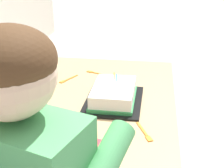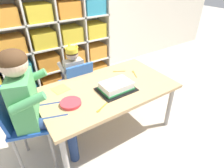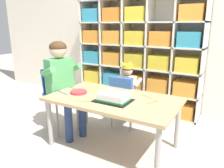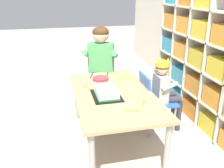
{
  "view_description": "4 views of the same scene",
  "coord_description": "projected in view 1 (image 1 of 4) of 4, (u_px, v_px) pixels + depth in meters",
  "views": [
    {
      "loc": [
        -1.25,
        -0.26,
        1.21
      ],
      "look_at": [
        -0.02,
        -0.08,
        0.66
      ],
      "focal_mm": 49.73,
      "sensor_mm": 36.0,
      "label": 1
    },
    {
      "loc": [
        -0.8,
        -1.29,
        1.53
      ],
      "look_at": [
        0.06,
        0.0,
        0.56
      ],
      "focal_mm": 30.18,
      "sensor_mm": 36.0,
      "label": 2
    },
    {
      "loc": [
        1.03,
        -1.8,
        1.25
      ],
      "look_at": [
        -0.0,
        -0.02,
        0.69
      ],
      "focal_mm": 34.92,
      "sensor_mm": 36.0,
      "label": 3
    },
    {
      "loc": [
        2.15,
        -0.52,
        1.5
      ],
      "look_at": [
        -0.01,
        -0.02,
        0.64
      ],
      "focal_mm": 39.85,
      "sensor_mm": 36.0,
      "label": 4
    }
  ],
  "objects": [
    {
      "name": "activity_table",
      "position": [
        95.0,
        115.0,
        1.46
      ],
      "size": [
        1.3,
        0.75,
        0.54
      ],
      "color": "tan",
      "rests_on": "ground"
    },
    {
      "name": "birthday_cake_on_tray",
      "position": [
        114.0,
        95.0,
        1.46
      ],
      "size": [
        0.34,
        0.26,
        0.12
      ],
      "color": "black",
      "rests_on": "activity_table"
    },
    {
      "name": "paper_plate_stack",
      "position": [
        88.0,
        155.0,
        1.06
      ],
      "size": [
        0.18,
        0.18,
        0.03
      ],
      "primitive_type": "cylinder",
      "color": "#DB333D",
      "rests_on": "activity_table"
    },
    {
      "name": "paper_napkin_square",
      "position": [
        14.0,
        150.0,
        1.11
      ],
      "size": [
        0.16,
        0.16,
        0.0
      ],
      "primitive_type": "cube",
      "rotation": [
        0.0,
        0.0,
        0.17
      ],
      "color": "#F4DB4C",
      "rests_on": "activity_table"
    },
    {
      "name": "fork_near_cake_tray",
      "position": [
        68.0,
        79.0,
        1.71
      ],
      "size": [
        0.13,
        0.08,
        0.0
      ],
      "rotation": [
        0.0,
        0.0,
        5.8
      ],
      "color": "orange",
      "rests_on": "activity_table"
    },
    {
      "name": "fork_near_child_seat",
      "position": [
        96.0,
        73.0,
        1.8
      ],
      "size": [
        0.07,
        0.14,
        0.0
      ],
      "rotation": [
        0.0,
        0.0,
        4.32
      ],
      "color": "orange",
      "rests_on": "activity_table"
    },
    {
      "name": "fork_beside_plate_stack",
      "position": [
        145.0,
        133.0,
        1.22
      ],
      "size": [
        0.14,
        0.07,
        0.0
      ],
      "rotation": [
        0.0,
        0.0,
        0.43
      ],
      "color": "orange",
      "rests_on": "activity_table"
    }
  ]
}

